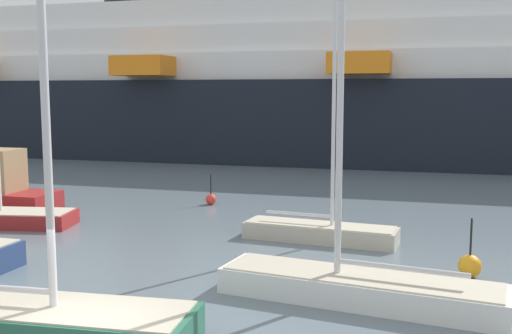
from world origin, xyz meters
TOP-DOWN VIEW (x-y plane):
  - sailboat_1 at (4.89, 5.21)m, footprint 7.49×2.76m
  - sailboat_6 at (2.83, 11.28)m, footprint 5.67×1.94m
  - sailboat_7 at (-1.73, 0.83)m, footprint 7.50×2.58m
  - channel_buoy_0 at (-3.44, 16.87)m, footprint 0.52×0.52m
  - channel_buoy_1 at (7.78, 8.18)m, footprint 0.67×0.67m
  - cruise_ship at (1.68, 39.60)m, footprint 113.46×18.01m

SIDE VIEW (x-z plane):
  - channel_buoy_0 at x=-3.44m, z-range -0.46..1.01m
  - channel_buoy_1 at x=7.78m, z-range -0.53..1.23m
  - sailboat_6 at x=2.83m, z-range -4.38..5.31m
  - sailboat_1 at x=4.89m, z-range -5.29..6.43m
  - sailboat_7 at x=-1.73m, z-range -6.08..7.31m
  - cruise_ship at x=1.68m, z-range -3.32..14.72m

